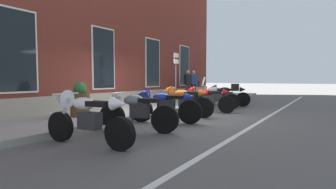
% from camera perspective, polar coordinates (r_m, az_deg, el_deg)
% --- Properties ---
extents(ground_plane, '(140.00, 140.00, 0.00)m').
position_cam_1_polar(ground_plane, '(9.03, -1.05, -4.60)').
color(ground_plane, '#565451').
extents(sidewalk, '(26.46, 2.96, 0.15)m').
position_cam_1_polar(sidewalk, '(9.91, -8.20, -3.47)').
color(sidewalk, gray).
rests_on(sidewalk, ground_plane).
extents(lane_stripe, '(26.46, 0.12, 0.01)m').
position_cam_1_polar(lane_stripe, '(7.75, 19.18, -6.11)').
color(lane_stripe, silver).
rests_on(lane_stripe, ground_plane).
extents(brick_pub_facade, '(20.46, 5.16, 9.66)m').
position_cam_1_polar(brick_pub_facade, '(13.30, -22.33, 18.70)').
color(brick_pub_facade, maroon).
rests_on(brick_pub_facade, ground_plane).
extents(motorcycle_white_sport, '(0.62, 2.11, 1.05)m').
position_cam_1_polar(motorcycle_white_sport, '(5.14, -18.11, -4.46)').
color(motorcycle_white_sport, black).
rests_on(motorcycle_white_sport, ground_plane).
extents(motorcycle_grey_naked, '(0.79, 1.97, 0.95)m').
position_cam_1_polar(motorcycle_grey_naked, '(6.19, -6.88, -3.88)').
color(motorcycle_grey_naked, black).
rests_on(motorcycle_grey_naked, ground_plane).
extents(motorcycle_blue_sport, '(0.88, 2.05, 0.99)m').
position_cam_1_polar(motorcycle_blue_sport, '(7.37, -1.18, -2.15)').
color(motorcycle_blue_sport, black).
rests_on(motorcycle_blue_sport, ground_plane).
extents(motorcycle_orange_sport, '(0.62, 2.04, 1.04)m').
position_cam_1_polar(motorcycle_orange_sport, '(8.61, 3.19, -1.22)').
color(motorcycle_orange_sport, black).
rests_on(motorcycle_orange_sport, ground_plane).
extents(motorcycle_red_sport, '(0.77, 2.03, 1.01)m').
position_cam_1_polar(motorcycle_red_sport, '(9.75, 8.30, -0.78)').
color(motorcycle_red_sport, black).
rests_on(motorcycle_red_sport, ground_plane).
extents(motorcycle_silver_touring, '(0.91, 1.93, 1.36)m').
position_cam_1_polar(motorcycle_silver_touring, '(11.15, 11.25, -0.21)').
color(motorcycle_silver_touring, black).
rests_on(motorcycle_silver_touring, ground_plane).
extents(motorcycle_black_sport, '(0.68, 2.11, 1.01)m').
position_cam_1_polar(motorcycle_black_sport, '(12.32, 12.63, 0.06)').
color(motorcycle_black_sport, black).
rests_on(motorcycle_black_sport, ground_plane).
extents(pedestrian_dark_jacket, '(0.56, 0.33, 1.63)m').
position_cam_1_polar(pedestrian_dark_jacket, '(15.07, 4.42, 2.69)').
color(pedestrian_dark_jacket, '#38332D').
rests_on(pedestrian_dark_jacket, sidewalk).
extents(pedestrian_blue_top, '(0.46, 0.58, 1.63)m').
position_cam_1_polar(pedestrian_blue_top, '(15.65, 5.71, 2.71)').
color(pedestrian_blue_top, black).
rests_on(pedestrian_blue_top, sidewalk).
extents(parking_sign, '(0.36, 0.07, 2.24)m').
position_cam_1_polar(parking_sign, '(10.91, 1.79, 5.26)').
color(parking_sign, '#4C4C51').
rests_on(parking_sign, sidewalk).
extents(barrel_planter, '(0.60, 0.60, 1.03)m').
position_cam_1_polar(barrel_planter, '(8.10, -18.98, -1.44)').
color(barrel_planter, brown).
rests_on(barrel_planter, sidewalk).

